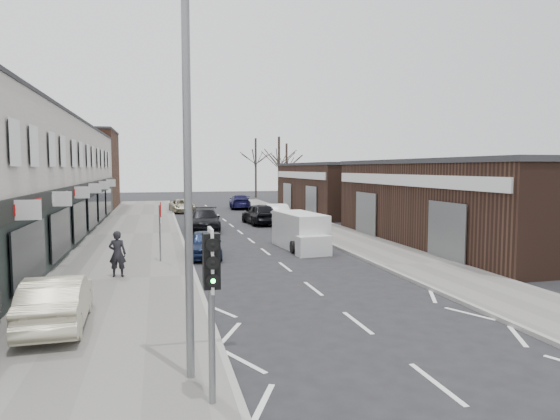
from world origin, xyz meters
TOP-DOWN VIEW (x-y plane):
  - ground at (0.00, 0.00)m, footprint 160.00×160.00m
  - pavement_left at (-6.75, 22.00)m, footprint 5.50×64.00m
  - pavement_right at (5.75, 22.00)m, footprint 3.50×64.00m
  - shop_terrace_left at (-13.50, 19.50)m, footprint 8.00×41.00m
  - brick_block_far at (-13.50, 45.00)m, footprint 8.00×10.00m
  - right_unit_near at (12.50, 14.00)m, footprint 10.00×18.00m
  - right_unit_far at (12.50, 34.00)m, footprint 10.00×16.00m
  - tree_far_a at (9.00, 48.00)m, footprint 3.60×3.60m
  - tree_far_b at (11.50, 54.00)m, footprint 3.60×3.60m
  - tree_far_c at (8.50, 60.00)m, footprint 3.60×3.60m
  - traffic_light at (-4.40, -2.02)m, footprint 0.28×0.60m
  - street_lamp at (-4.53, -0.80)m, footprint 2.23×0.22m
  - warning_sign at (-5.16, 12.00)m, footprint 0.12×0.80m
  - white_van at (2.00, 14.46)m, footprint 2.11×4.99m
  - sedan_on_pavement at (-7.87, 3.20)m, footprint 1.60×4.17m
  - pedestrian at (-6.79, 9.10)m, footprint 0.70×0.52m
  - parked_car_left_a at (-3.13, 13.19)m, footprint 1.72×3.81m
  - parked_car_left_b at (-2.20, 23.32)m, footprint 2.50×5.23m
  - parked_car_left_c at (-3.01, 37.92)m, footprint 2.54×4.70m
  - parked_car_right_a at (3.50, 26.77)m, footprint 1.73×4.62m
  - parked_car_right_b at (2.20, 26.27)m, footprint 2.31×4.85m
  - parked_car_right_c at (3.08, 41.05)m, footprint 2.56×5.25m

SIDE VIEW (x-z plane):
  - ground at x=0.00m, z-range 0.00..0.00m
  - tree_far_a at x=9.00m, z-range -4.00..4.00m
  - tree_far_b at x=11.50m, z-range -3.75..3.75m
  - tree_far_c at x=8.50m, z-range -4.25..4.25m
  - pavement_left at x=-6.75m, z-range 0.00..0.12m
  - pavement_right at x=5.75m, z-range 0.00..0.12m
  - parked_car_left_c at x=-3.01m, z-range 0.00..1.25m
  - parked_car_left_a at x=-3.13m, z-range 0.00..1.27m
  - parked_car_right_c at x=3.08m, z-range 0.00..1.47m
  - parked_car_left_b at x=-2.20m, z-range 0.00..1.47m
  - parked_car_right_a at x=3.50m, z-range 0.00..1.51m
  - sedan_on_pavement at x=-7.87m, z-range 0.12..1.48m
  - parked_car_right_b at x=2.20m, z-range 0.00..1.60m
  - white_van at x=2.00m, z-range -0.05..1.83m
  - pedestrian at x=-6.79m, z-range 0.12..1.89m
  - warning_sign at x=-5.16m, z-range 0.85..3.55m
  - right_unit_near at x=12.50m, z-range 0.00..4.50m
  - right_unit_far at x=12.50m, z-range 0.00..4.50m
  - traffic_light at x=-4.40m, z-range 0.86..3.96m
  - shop_terrace_left at x=-13.50m, z-range 0.00..7.10m
  - brick_block_far at x=-13.50m, z-range 0.00..8.00m
  - street_lamp at x=-4.53m, z-range 0.62..8.62m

